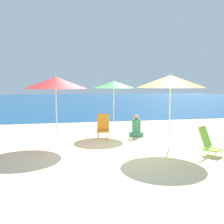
# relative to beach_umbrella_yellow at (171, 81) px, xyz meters

# --- Properties ---
(ground_plane) EXTENTS (60.00, 60.00, 0.00)m
(ground_plane) POSITION_rel_beach_umbrella_yellow_xyz_m (-1.69, -0.04, -1.99)
(ground_plane) COLOR beige
(sea_water) EXTENTS (60.00, 40.00, 0.01)m
(sea_water) POSITION_rel_beach_umbrella_yellow_xyz_m (-1.69, 25.84, -1.99)
(sea_water) COLOR navy
(sea_water) RESTS_ON ground
(beach_umbrella_yellow) EXTENTS (1.93, 1.93, 2.21)m
(beach_umbrella_yellow) POSITION_rel_beach_umbrella_yellow_xyz_m (0.00, 0.00, 0.00)
(beach_umbrella_yellow) COLOR white
(beach_umbrella_yellow) RESTS_ON ground
(beach_umbrella_green) EXTENTS (1.63, 1.63, 2.08)m
(beach_umbrella_green) POSITION_rel_beach_umbrella_yellow_xyz_m (-1.09, 2.74, -0.09)
(beach_umbrella_green) COLOR white
(beach_umbrella_green) RESTS_ON ground
(beach_umbrella_red) EXTENTS (1.95, 1.95, 2.19)m
(beach_umbrella_red) POSITION_rel_beach_umbrella_yellow_xyz_m (-3.24, 1.28, -0.03)
(beach_umbrella_red) COLOR white
(beach_umbrella_red) RESTS_ON ground
(beach_chair_lime) EXTENTS (0.65, 0.68, 0.77)m
(beach_chair_lime) POSITION_rel_beach_umbrella_yellow_xyz_m (0.79, -0.74, -1.64)
(beach_chair_lime) COLOR silver
(beach_chair_lime) RESTS_ON ground
(beach_chair_orange) EXTENTS (0.52, 0.59, 0.86)m
(beach_chair_orange) POSITION_rel_beach_umbrella_yellow_xyz_m (-1.65, 1.92, -1.55)
(beach_chair_orange) COLOR silver
(beach_chair_orange) RESTS_ON ground
(person_seated_near) EXTENTS (0.51, 0.53, 0.83)m
(person_seated_near) POSITION_rel_beach_umbrella_yellow_xyz_m (-0.40, 1.98, -1.65)
(person_seated_near) COLOR #3F8C66
(person_seated_near) RESTS_ON ground
(water_bottle) EXTENTS (0.07, 0.07, 0.20)m
(water_bottle) POSITION_rel_beach_umbrella_yellow_xyz_m (-0.84, 1.12, -1.92)
(water_bottle) COLOR silver
(water_bottle) RESTS_ON ground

